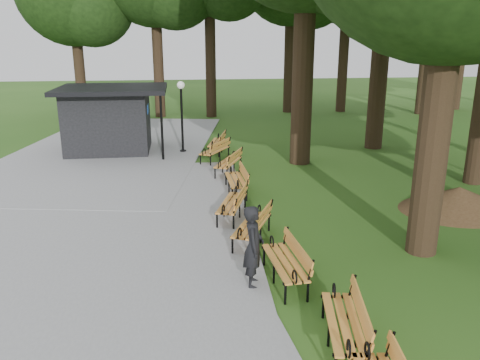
{
  "coord_description": "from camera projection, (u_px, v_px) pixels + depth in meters",
  "views": [
    {
      "loc": [
        -1.74,
        -7.6,
        4.83
      ],
      "look_at": [
        -0.23,
        4.8,
        1.1
      ],
      "focal_mm": 36.09,
      "sensor_mm": 36.0,
      "label": 1
    }
  ],
  "objects": [
    {
      "name": "ground",
      "position": [
        284.0,
        311.0,
        8.81
      ],
      "size": [
        100.0,
        100.0,
        0.0
      ],
      "primitive_type": "plane",
      "color": "#2A5618",
      "rests_on": "ground"
    },
    {
      "name": "path",
      "position": [
        88.0,
        252.0,
        11.19
      ],
      "size": [
        12.0,
        38.0,
        0.06
      ],
      "primitive_type": "cube",
      "color": "gray",
      "rests_on": "ground"
    },
    {
      "name": "person",
      "position": [
        253.0,
        247.0,
        9.5
      ],
      "size": [
        0.51,
        0.68,
        1.7
      ],
      "primitive_type": "imported",
      "rotation": [
        0.0,
        0.0,
        1.4
      ],
      "color": "black",
      "rests_on": "ground"
    },
    {
      "name": "kiosk",
      "position": [
        108.0,
        120.0,
        20.7
      ],
      "size": [
        4.5,
        3.92,
        2.8
      ],
      "primitive_type": null,
      "rotation": [
        0.0,
        0.0,
        0.0
      ],
      "color": "black",
      "rests_on": "ground"
    },
    {
      "name": "lamp_post",
      "position": [
        181.0,
        102.0,
        20.3
      ],
      "size": [
        0.32,
        0.32,
        3.04
      ],
      "color": "black",
      "rests_on": "ground"
    },
    {
      "name": "dirt_mound",
      "position": [
        458.0,
        199.0,
        13.85
      ],
      "size": [
        2.81,
        2.81,
        0.7
      ],
      "primitive_type": "cone",
      "color": "#47301C",
      "rests_on": "ground"
    },
    {
      "name": "bench_2",
      "position": [
        343.0,
        323.0,
        7.69
      ],
      "size": [
        0.97,
        1.98,
        0.88
      ],
      "primitive_type": null,
      "rotation": [
        0.0,
        0.0,
        -1.75
      ],
      "color": "orange",
      "rests_on": "ground"
    },
    {
      "name": "bench_3",
      "position": [
        285.0,
        263.0,
        9.74
      ],
      "size": [
        0.78,
        1.94,
        0.88
      ],
      "primitive_type": null,
      "rotation": [
        0.0,
        0.0,
        -1.5
      ],
      "color": "orange",
      "rests_on": "ground"
    },
    {
      "name": "bench_4",
      "position": [
        252.0,
        225.0,
        11.66
      ],
      "size": [
        1.38,
        1.99,
        0.88
      ],
      "primitive_type": null,
      "rotation": [
        0.0,
        0.0,
        -2.0
      ],
      "color": "orange",
      "rests_on": "ground"
    },
    {
      "name": "bench_5",
      "position": [
        232.0,
        203.0,
        13.2
      ],
      "size": [
        1.19,
        2.0,
        0.88
      ],
      "primitive_type": null,
      "rotation": [
        0.0,
        0.0,
        -1.88
      ],
      "color": "orange",
      "rests_on": "ground"
    },
    {
      "name": "bench_6",
      "position": [
        236.0,
        180.0,
        15.34
      ],
      "size": [
        0.69,
        1.92,
        0.88
      ],
      "primitive_type": null,
      "rotation": [
        0.0,
        0.0,
        -1.55
      ],
      "color": "orange",
      "rests_on": "ground"
    },
    {
      "name": "bench_7",
      "position": [
        228.0,
        162.0,
        17.5
      ],
      "size": [
        1.35,
        2.0,
        0.88
      ],
      "primitive_type": null,
      "rotation": [
        0.0,
        0.0,
        -1.98
      ],
      "color": "orange",
      "rests_on": "ground"
    },
    {
      "name": "bench_8",
      "position": [
        215.0,
        150.0,
        19.33
      ],
      "size": [
        1.52,
        1.96,
        0.88
      ],
      "primitive_type": null,
      "rotation": [
        0.0,
        0.0,
        -2.11
      ],
      "color": "orange",
      "rests_on": "ground"
    },
    {
      "name": "bench_9",
      "position": [
        217.0,
        143.0,
        20.77
      ],
      "size": [
        1.06,
        2.0,
        0.88
      ],
      "primitive_type": null,
      "rotation": [
        0.0,
        0.0,
        -1.8
      ],
      "color": "orange",
      "rests_on": "ground"
    }
  ]
}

